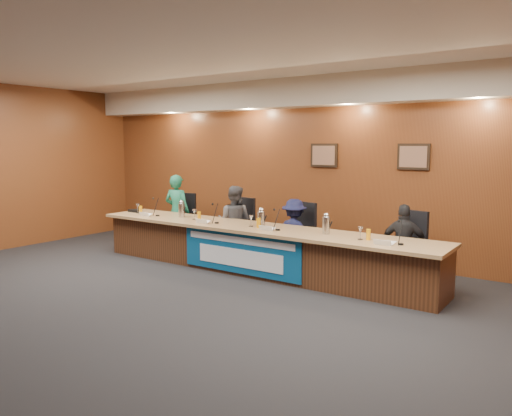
# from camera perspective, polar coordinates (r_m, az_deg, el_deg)

# --- Properties ---
(floor) EXTENTS (10.00, 10.00, 0.00)m
(floor) POSITION_cam_1_polar(r_m,az_deg,el_deg) (6.43, -12.78, -11.50)
(floor) COLOR black
(floor) RESTS_ON ground
(ceiling) EXTENTS (10.00, 8.00, 0.04)m
(ceiling) POSITION_cam_1_polar(r_m,az_deg,el_deg) (6.19, -13.67, 17.79)
(ceiling) COLOR silver
(ceiling) RESTS_ON wall_back
(wall_back) EXTENTS (10.00, 0.04, 3.20)m
(wall_back) POSITION_cam_1_polar(r_m,az_deg,el_deg) (9.26, 5.65, 4.50)
(wall_back) COLOR #5E2F16
(wall_back) RESTS_ON floor
(soffit) EXTENTS (10.00, 0.50, 0.50)m
(soffit) POSITION_cam_1_polar(r_m,az_deg,el_deg) (9.07, 4.96, 12.99)
(soffit) COLOR beige
(soffit) RESTS_ON wall_back
(dais_body) EXTENTS (6.00, 0.80, 0.70)m
(dais_body) POSITION_cam_1_polar(r_m,az_deg,el_deg) (8.07, -0.09, -4.84)
(dais_body) COLOR #422413
(dais_body) RESTS_ON floor
(dais_top) EXTENTS (6.10, 0.95, 0.05)m
(dais_top) POSITION_cam_1_polar(r_m,az_deg,el_deg) (7.96, -0.30, -2.27)
(dais_top) COLOR #947149
(dais_top) RESTS_ON dais_body
(banner) EXTENTS (2.20, 0.02, 0.65)m
(banner) POSITION_cam_1_polar(r_m,az_deg,el_deg) (7.74, -1.87, -5.16)
(banner) COLOR navy
(banner) RESTS_ON dais_body
(banner_text_upper) EXTENTS (2.00, 0.01, 0.10)m
(banner_text_upper) POSITION_cam_1_polar(r_m,az_deg,el_deg) (7.69, -1.94, -3.72)
(banner_text_upper) COLOR silver
(banner_text_upper) RESTS_ON banner
(banner_text_lower) EXTENTS (1.60, 0.01, 0.28)m
(banner_text_lower) POSITION_cam_1_polar(r_m,az_deg,el_deg) (7.75, -1.93, -5.75)
(banner_text_lower) COLOR silver
(banner_text_lower) RESTS_ON banner
(wall_photo_left) EXTENTS (0.52, 0.04, 0.42)m
(wall_photo_left) POSITION_cam_1_polar(r_m,az_deg,el_deg) (9.03, 7.79, 5.98)
(wall_photo_left) COLOR black
(wall_photo_left) RESTS_ON wall_back
(wall_photo_right) EXTENTS (0.52, 0.04, 0.42)m
(wall_photo_right) POSITION_cam_1_polar(r_m,az_deg,el_deg) (8.41, 17.56, 5.61)
(wall_photo_right) COLOR black
(wall_photo_right) RESTS_ON wall_back
(panelist_a) EXTENTS (0.59, 0.44, 1.46)m
(panelist_a) POSITION_cam_1_polar(r_m,az_deg,el_deg) (9.89, -8.99, -0.44)
(panelist_a) COLOR #186046
(panelist_a) RESTS_ON floor
(panelist_b) EXTENTS (0.76, 0.66, 1.31)m
(panelist_b) POSITION_cam_1_polar(r_m,az_deg,el_deg) (8.98, -2.50, -1.61)
(panelist_b) COLOR #45454A
(panelist_b) RESTS_ON floor
(panelist_c) EXTENTS (0.79, 0.52, 1.15)m
(panelist_c) POSITION_cam_1_polar(r_m,az_deg,el_deg) (8.30, 4.38, -2.93)
(panelist_c) COLOR #0F1233
(panelist_c) RESTS_ON floor
(panelist_d) EXTENTS (0.75, 0.47, 1.20)m
(panelist_d) POSITION_cam_1_polar(r_m,az_deg,el_deg) (7.54, 16.54, -4.10)
(panelist_d) COLOR black
(panelist_d) RESTS_ON floor
(office_chair_a) EXTENTS (0.57, 0.57, 0.08)m
(office_chair_a) POSITION_cam_1_polar(r_m,az_deg,el_deg) (9.99, -8.56, -1.79)
(office_chair_a) COLOR black
(office_chair_a) RESTS_ON floor
(office_chair_b) EXTENTS (0.55, 0.55, 0.08)m
(office_chair_b) POSITION_cam_1_polar(r_m,az_deg,el_deg) (9.09, -2.10, -2.63)
(office_chair_b) COLOR black
(office_chair_b) RESTS_ON floor
(office_chair_c) EXTENTS (0.59, 0.59, 0.08)m
(office_chair_c) POSITION_cam_1_polar(r_m,az_deg,el_deg) (8.40, 4.72, -3.48)
(office_chair_c) COLOR black
(office_chair_c) RESTS_ON floor
(office_chair_d) EXTENTS (0.58, 0.58, 0.08)m
(office_chair_d) POSITION_cam_1_polar(r_m,az_deg,el_deg) (7.66, 16.75, -4.84)
(office_chair_d) COLOR black
(office_chair_d) RESTS_ON floor
(nameplate_a) EXTENTS (0.24, 0.08, 0.10)m
(nameplate_a) POSITION_cam_1_polar(r_m,az_deg,el_deg) (9.27, -12.67, -0.64)
(nameplate_a) COLOR white
(nameplate_a) RESTS_ON dais_top
(microphone_a) EXTENTS (0.07, 0.07, 0.02)m
(microphone_a) POSITION_cam_1_polar(r_m,az_deg,el_deg) (9.24, -11.18, -0.85)
(microphone_a) COLOR black
(microphone_a) RESTS_ON dais_top
(juice_glass_a) EXTENTS (0.06, 0.06, 0.15)m
(juice_glass_a) POSITION_cam_1_polar(r_m,az_deg,el_deg) (9.59, -13.05, -0.20)
(juice_glass_a) COLOR orange
(juice_glass_a) RESTS_ON dais_top
(water_glass_a) EXTENTS (0.08, 0.08, 0.18)m
(water_glass_a) POSITION_cam_1_polar(r_m,az_deg,el_deg) (9.70, -13.36, -0.04)
(water_glass_a) COLOR silver
(water_glass_a) RESTS_ON dais_top
(nameplate_b) EXTENTS (0.24, 0.08, 0.10)m
(nameplate_b) POSITION_cam_1_polar(r_m,az_deg,el_deg) (8.28, -6.25, -1.45)
(nameplate_b) COLOR white
(nameplate_b) RESTS_ON dais_top
(microphone_b) EXTENTS (0.07, 0.07, 0.02)m
(microphone_b) POSITION_cam_1_polar(r_m,az_deg,el_deg) (8.26, -4.52, -1.69)
(microphone_b) COLOR black
(microphone_b) RESTS_ON dais_top
(juice_glass_b) EXTENTS (0.06, 0.06, 0.15)m
(juice_glass_b) POSITION_cam_1_polar(r_m,az_deg,el_deg) (8.62, -6.51, -0.90)
(juice_glass_b) COLOR orange
(juice_glass_b) RESTS_ON dais_top
(water_glass_b) EXTENTS (0.08, 0.08, 0.18)m
(water_glass_b) POSITION_cam_1_polar(r_m,az_deg,el_deg) (8.70, -7.05, -0.73)
(water_glass_b) COLOR silver
(water_glass_b) RESTS_ON dais_top
(nameplate_c) EXTENTS (0.24, 0.08, 0.10)m
(nameplate_c) POSITION_cam_1_polar(r_m,az_deg,el_deg) (7.55, 1.12, -2.26)
(nameplate_c) COLOR white
(nameplate_c) RESTS_ON dais_top
(microphone_c) EXTENTS (0.07, 0.07, 0.02)m
(microphone_c) POSITION_cam_1_polar(r_m,az_deg,el_deg) (7.58, 2.50, -2.49)
(microphone_c) COLOR black
(microphone_c) RESTS_ON dais_top
(juice_glass_c) EXTENTS (0.06, 0.06, 0.15)m
(juice_glass_c) POSITION_cam_1_polar(r_m,az_deg,el_deg) (7.80, 0.27, -1.73)
(juice_glass_c) COLOR orange
(juice_glass_c) RESTS_ON dais_top
(water_glass_c) EXTENTS (0.08, 0.08, 0.18)m
(water_glass_c) POSITION_cam_1_polar(r_m,az_deg,el_deg) (7.91, -0.57, -1.49)
(water_glass_c) COLOR silver
(water_glass_c) RESTS_ON dais_top
(nameplate_d) EXTENTS (0.24, 0.08, 0.10)m
(nameplate_d) POSITION_cam_1_polar(r_m,az_deg,el_deg) (6.67, 14.23, -3.78)
(nameplate_d) COLOR white
(nameplate_d) RESTS_ON dais_top
(microphone_d) EXTENTS (0.07, 0.07, 0.02)m
(microphone_d) POSITION_cam_1_polar(r_m,az_deg,el_deg) (6.76, 16.21, -3.99)
(microphone_d) COLOR black
(microphone_d) RESTS_ON dais_top
(juice_glass_d) EXTENTS (0.06, 0.06, 0.15)m
(juice_glass_d) POSITION_cam_1_polar(r_m,az_deg,el_deg) (6.98, 12.72, -2.98)
(juice_glass_d) COLOR orange
(juice_glass_d) RESTS_ON dais_top
(water_glass_d) EXTENTS (0.08, 0.08, 0.18)m
(water_glass_d) POSITION_cam_1_polar(r_m,az_deg,el_deg) (6.97, 11.85, -2.85)
(water_glass_d) COLOR silver
(water_glass_d) RESTS_ON dais_top
(carafe_left) EXTENTS (0.11, 0.11, 0.24)m
(carafe_left) POSITION_cam_1_polar(r_m,az_deg,el_deg) (9.03, -8.50, -0.26)
(carafe_left) COLOR silver
(carafe_left) RESTS_ON dais_top
(carafe_mid) EXTENTS (0.12, 0.12, 0.24)m
(carafe_mid) POSITION_cam_1_polar(r_m,az_deg,el_deg) (7.88, 0.61, -1.29)
(carafe_mid) COLOR silver
(carafe_mid) RESTS_ON dais_top
(carafe_right) EXTENTS (0.11, 0.11, 0.25)m
(carafe_right) POSITION_cam_1_polar(r_m,az_deg,el_deg) (7.32, 8.04, -1.99)
(carafe_right) COLOR silver
(carafe_right) RESTS_ON dais_top
(speakerphone) EXTENTS (0.32, 0.32, 0.05)m
(speakerphone) POSITION_cam_1_polar(r_m,az_deg,el_deg) (9.87, -13.58, -0.30)
(speakerphone) COLOR black
(speakerphone) RESTS_ON dais_top
(paper_stack) EXTENTS (0.26, 0.33, 0.01)m
(paper_stack) POSITION_cam_1_polar(r_m,az_deg,el_deg) (6.85, 14.65, -3.86)
(paper_stack) COLOR white
(paper_stack) RESTS_ON dais_top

